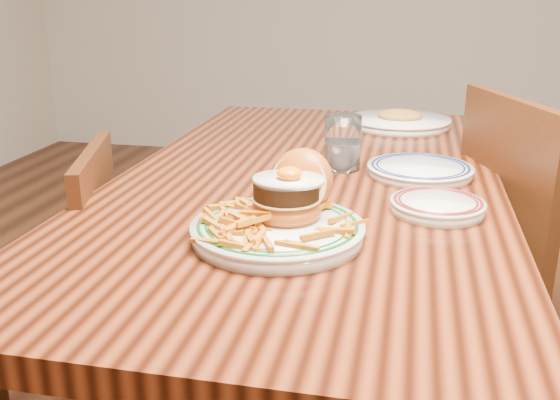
% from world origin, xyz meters
% --- Properties ---
extents(table, '(0.85, 1.60, 0.75)m').
position_xyz_m(table, '(0.00, 0.00, 0.66)').
color(table, black).
rests_on(table, floor).
extents(chair_left, '(0.48, 0.48, 0.82)m').
position_xyz_m(chair_left, '(-0.56, -0.18, 0.44)').
color(chair_left, '#411F0D').
rests_on(chair_left, floor).
extents(chair_right, '(0.56, 0.56, 0.93)m').
position_xyz_m(chair_right, '(0.56, 0.14, 0.50)').
color(chair_right, '#411F0D').
rests_on(chair_right, floor).
extents(main_plate, '(0.30, 0.31, 0.14)m').
position_xyz_m(main_plate, '(0.02, -0.37, 0.79)').
color(main_plate, silver).
rests_on(main_plate, table).
extents(side_plate, '(0.18, 0.18, 0.03)m').
position_xyz_m(side_plate, '(0.28, -0.20, 0.77)').
color(side_plate, silver).
rests_on(side_plate, table).
extents(rear_plate, '(0.24, 0.24, 0.03)m').
position_xyz_m(rear_plate, '(0.25, 0.05, 0.76)').
color(rear_plate, silver).
rests_on(rear_plate, table).
extents(water_glass, '(0.09, 0.09, 0.13)m').
position_xyz_m(water_glass, '(0.07, 0.07, 0.81)').
color(water_glass, white).
rests_on(water_glass, table).
extents(far_plate, '(0.31, 0.31, 0.06)m').
position_xyz_m(far_plate, '(0.19, 0.57, 0.77)').
color(far_plate, silver).
rests_on(far_plate, table).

